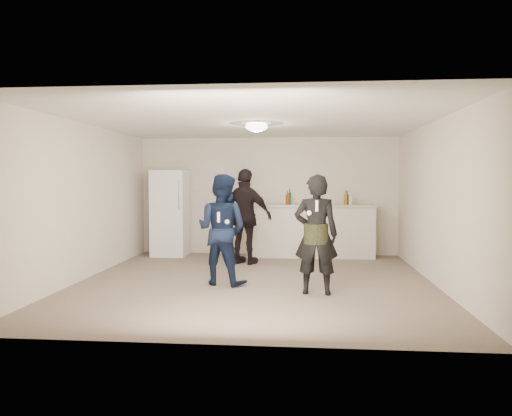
# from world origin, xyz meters

# --- Properties ---
(floor) EXTENTS (6.00, 6.00, 0.00)m
(floor) POSITION_xyz_m (0.00, 0.00, 0.00)
(floor) COLOR #6B5B4C
(floor) RESTS_ON ground
(ceiling) EXTENTS (6.00, 6.00, 0.00)m
(ceiling) POSITION_xyz_m (0.00, 0.00, 2.50)
(ceiling) COLOR silver
(ceiling) RESTS_ON wall_back
(wall_back) EXTENTS (6.00, 0.00, 6.00)m
(wall_back) POSITION_xyz_m (0.00, 3.00, 1.25)
(wall_back) COLOR beige
(wall_back) RESTS_ON floor
(wall_front) EXTENTS (6.00, 0.00, 6.00)m
(wall_front) POSITION_xyz_m (0.00, -3.00, 1.25)
(wall_front) COLOR beige
(wall_front) RESTS_ON floor
(wall_left) EXTENTS (0.00, 6.00, 6.00)m
(wall_left) POSITION_xyz_m (-2.75, 0.00, 1.25)
(wall_left) COLOR beige
(wall_left) RESTS_ON floor
(wall_right) EXTENTS (0.00, 6.00, 6.00)m
(wall_right) POSITION_xyz_m (2.75, 0.00, 1.25)
(wall_right) COLOR beige
(wall_right) RESTS_ON floor
(counter) EXTENTS (2.60, 0.56, 1.05)m
(counter) POSITION_xyz_m (0.90, 2.67, 0.53)
(counter) COLOR silver
(counter) RESTS_ON floor
(counter_top) EXTENTS (2.68, 0.64, 0.04)m
(counter_top) POSITION_xyz_m (0.90, 2.67, 1.07)
(counter_top) COLOR #BFB894
(counter_top) RESTS_ON counter
(fridge) EXTENTS (0.70, 0.70, 1.80)m
(fridge) POSITION_xyz_m (-2.05, 2.60, 0.90)
(fridge) COLOR white
(fridge) RESTS_ON floor
(fridge_handle) EXTENTS (0.02, 0.02, 0.60)m
(fridge_handle) POSITION_xyz_m (-1.77, 2.23, 1.30)
(fridge_handle) COLOR silver
(fridge_handle) RESTS_ON fridge
(ceiling_dome) EXTENTS (0.36, 0.36, 0.16)m
(ceiling_dome) POSITION_xyz_m (0.00, 0.30, 2.45)
(ceiling_dome) COLOR white
(ceiling_dome) RESTS_ON ceiling
(shaker) EXTENTS (0.08, 0.08, 0.17)m
(shaker) POSITION_xyz_m (-0.14, 2.78, 1.18)
(shaker) COLOR silver
(shaker) RESTS_ON counter_top
(man) EXTENTS (0.98, 0.86, 1.68)m
(man) POSITION_xyz_m (-0.49, -0.19, 0.84)
(man) COLOR #102244
(man) RESTS_ON floor
(woman) EXTENTS (0.63, 0.43, 1.67)m
(woman) POSITION_xyz_m (0.93, -0.73, 0.84)
(woman) COLOR black
(woman) RESTS_ON floor
(camo_shorts) EXTENTS (0.34, 0.34, 0.28)m
(camo_shorts) POSITION_xyz_m (0.93, -0.73, 0.85)
(camo_shorts) COLOR #2D3317
(camo_shorts) RESTS_ON woman
(spectator) EXTENTS (1.15, 0.79, 1.81)m
(spectator) POSITION_xyz_m (-0.34, 1.67, 0.91)
(spectator) COLOR black
(spectator) RESTS_ON floor
(remote_man) EXTENTS (0.04, 0.04, 0.15)m
(remote_man) POSITION_xyz_m (-0.49, -0.47, 1.05)
(remote_man) COLOR white
(remote_man) RESTS_ON man
(nunchuk_man) EXTENTS (0.07, 0.07, 0.07)m
(nunchuk_man) POSITION_xyz_m (-0.37, -0.44, 0.98)
(nunchuk_man) COLOR white
(nunchuk_man) RESTS_ON man
(remote_woman) EXTENTS (0.04, 0.04, 0.15)m
(remote_woman) POSITION_xyz_m (0.93, -0.98, 1.25)
(remote_woman) COLOR silver
(remote_woman) RESTS_ON woman
(nunchuk_woman) EXTENTS (0.07, 0.07, 0.07)m
(nunchuk_woman) POSITION_xyz_m (0.83, -0.95, 1.15)
(nunchuk_woman) COLOR white
(nunchuk_woman) RESTS_ON woman
(bottle_cluster) EXTENTS (1.36, 0.26, 0.24)m
(bottle_cluster) POSITION_xyz_m (1.16, 2.65, 1.20)
(bottle_cluster) COLOR #164E16
(bottle_cluster) RESTS_ON counter_top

